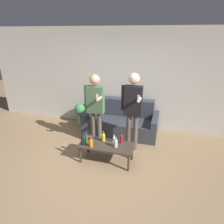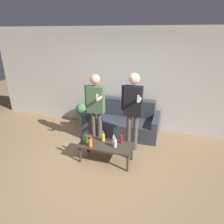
{
  "view_description": "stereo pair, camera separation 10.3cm",
  "coord_description": "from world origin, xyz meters",
  "px_view_note": "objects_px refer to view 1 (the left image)",
  "views": [
    {
      "loc": [
        1.18,
        -2.91,
        2.55
      ],
      "look_at": [
        0.1,
        0.92,
        0.95
      ],
      "focal_mm": 32.0,
      "sensor_mm": 36.0,
      "label": 1
    },
    {
      "loc": [
        1.28,
        -2.88,
        2.55
      ],
      "look_at": [
        0.1,
        0.92,
        0.95
      ],
      "focal_mm": 32.0,
      "sensor_mm": 36.0,
      "label": 2
    }
  ],
  "objects_px": {
    "couch": "(121,121)",
    "bottle_orange": "(103,137)",
    "person_standing_left": "(95,104)",
    "coffee_table": "(107,146)",
    "person_standing_right": "(133,105)"
  },
  "relations": [
    {
      "from": "coffee_table",
      "to": "bottle_orange",
      "type": "relative_size",
      "value": 5.05
    },
    {
      "from": "person_standing_right",
      "to": "coffee_table",
      "type": "bearing_deg",
      "value": -123.51
    },
    {
      "from": "bottle_orange",
      "to": "couch",
      "type": "bearing_deg",
      "value": 85.96
    },
    {
      "from": "bottle_orange",
      "to": "person_standing_right",
      "type": "bearing_deg",
      "value": 44.1
    },
    {
      "from": "couch",
      "to": "bottle_orange",
      "type": "height_order",
      "value": "couch"
    },
    {
      "from": "coffee_table",
      "to": "couch",
      "type": "bearing_deg",
      "value": 90.68
    },
    {
      "from": "couch",
      "to": "bottle_orange",
      "type": "distance_m",
      "value": 1.29
    },
    {
      "from": "couch",
      "to": "bottle_orange",
      "type": "relative_size",
      "value": 8.72
    },
    {
      "from": "couch",
      "to": "person_standing_left",
      "type": "relative_size",
      "value": 1.13
    },
    {
      "from": "bottle_orange",
      "to": "coffee_table",
      "type": "bearing_deg",
      "value": -47.82
    },
    {
      "from": "person_standing_left",
      "to": "person_standing_right",
      "type": "bearing_deg",
      "value": 0.59
    },
    {
      "from": "bottle_orange",
      "to": "person_standing_left",
      "type": "relative_size",
      "value": 0.13
    },
    {
      "from": "person_standing_left",
      "to": "bottle_orange",
      "type": "bearing_deg",
      "value": -54.92
    },
    {
      "from": "couch",
      "to": "person_standing_left",
      "type": "distance_m",
      "value": 1.15
    },
    {
      "from": "bottle_orange",
      "to": "person_standing_left",
      "type": "height_order",
      "value": "person_standing_left"
    }
  ]
}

